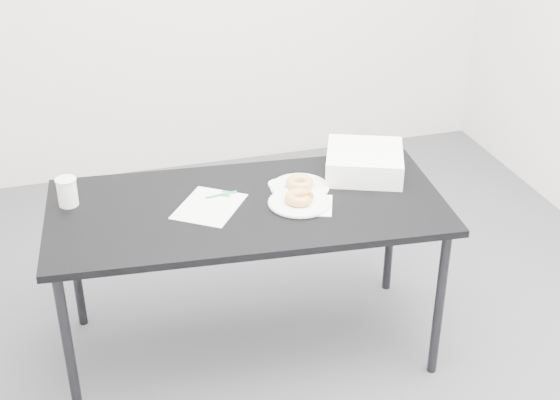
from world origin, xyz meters
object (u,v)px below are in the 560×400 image
object	(u,v)px
pen	(221,195)
donut_near	(299,197)
donut_far	(300,183)
scorecard	(209,206)
plate_far	(300,187)
table	(247,216)
coffee_cup	(67,192)
plate_near	(299,203)
bakery_box	(364,162)

from	to	relation	value
pen	donut_near	bearing A→B (deg)	-35.90
donut_near	donut_far	bearing A→B (deg)	72.03
scorecard	plate_far	bearing A→B (deg)	42.35
table	coffee_cup	world-z (taller)	coffee_cup
scorecard	pen	size ratio (longest dim) A/B	2.15
plate_near	donut_near	bearing A→B (deg)	0.00
scorecard	plate_far	size ratio (longest dim) A/B	1.16
scorecard	plate_near	distance (m)	0.37
table	plate_near	distance (m)	0.22
pen	plate_far	xyz separation A→B (m)	(0.34, -0.02, -0.00)
table	plate_far	distance (m)	0.27
pen	donut_near	distance (m)	0.33
table	plate_near	world-z (taller)	plate_near
pen	bakery_box	distance (m)	0.65
plate_far	coffee_cup	xyz separation A→B (m)	(-0.95, 0.13, 0.06)
donut_far	coffee_cup	distance (m)	0.96
bakery_box	coffee_cup	bearing A→B (deg)	-161.13
pen	plate_far	bearing A→B (deg)	-11.87
table	donut_far	world-z (taller)	donut_far
donut_near	coffee_cup	size ratio (longest dim) A/B	1.01
plate_near	bakery_box	xyz separation A→B (m)	(0.36, 0.19, 0.05)
plate_far	coffee_cup	world-z (taller)	coffee_cup
plate_far	pen	bearing A→B (deg)	175.84
table	coffee_cup	xyz separation A→B (m)	(-0.70, 0.20, 0.12)
table	donut_far	size ratio (longest dim) A/B	14.26
pen	plate_near	size ratio (longest dim) A/B	0.52
pen	bakery_box	xyz separation A→B (m)	(0.65, 0.03, 0.05)
pen	scorecard	bearing A→B (deg)	-139.70
scorecard	donut_far	xyz separation A→B (m)	(0.40, 0.05, 0.03)
table	bakery_box	size ratio (longest dim) A/B	5.14
table	scorecard	bearing A→B (deg)	177.08
plate_near	donut_far	distance (m)	0.14
plate_near	donut_near	size ratio (longest dim) A/B	2.13
donut_near	plate_far	world-z (taller)	donut_near
scorecard	coffee_cup	world-z (taller)	coffee_cup
table	donut_near	distance (m)	0.23
plate_far	donut_near	bearing A→B (deg)	-107.97
table	plate_near	bearing A→B (deg)	-11.32
scorecard	plate_near	bearing A→B (deg)	22.36
donut_far	coffee_cup	world-z (taller)	coffee_cup
coffee_cup	bakery_box	bearing A→B (deg)	-3.12
donut_near	donut_far	world-z (taller)	donut_near
plate_near	coffee_cup	world-z (taller)	coffee_cup
scorecard	donut_near	size ratio (longest dim) A/B	2.40
table	scorecard	world-z (taller)	scorecard
pen	coffee_cup	size ratio (longest dim) A/B	1.13
donut_near	plate_far	bearing A→B (deg)	72.03
scorecard	bakery_box	distance (m)	0.73
scorecard	donut_near	distance (m)	0.37
donut_near	donut_far	size ratio (longest dim) A/B	1.03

